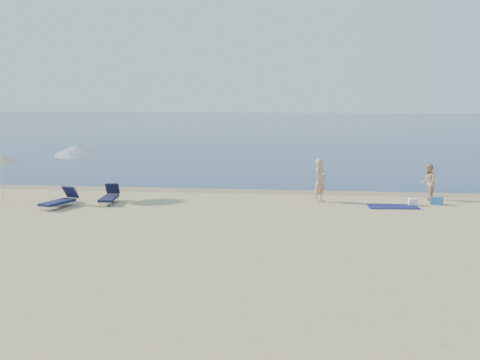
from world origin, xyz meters
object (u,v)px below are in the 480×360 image
(blue_cooler, at_px, (437,201))
(umbrella_near, at_px, (77,149))
(person_left, at_px, (320,180))
(person_right, at_px, (428,182))

(blue_cooler, bearing_deg, umbrella_near, -156.34)
(person_left, relative_size, person_right, 1.18)
(person_left, distance_m, umbrella_near, 10.76)
(blue_cooler, distance_m, umbrella_near, 15.71)
(person_right, xyz_separation_m, blue_cooler, (0.15, -1.16, -0.63))
(person_right, relative_size, blue_cooler, 3.39)
(person_right, distance_m, blue_cooler, 1.33)
(person_left, bearing_deg, blue_cooler, -62.39)
(blue_cooler, height_order, umbrella_near, umbrella_near)
(person_left, height_order, blue_cooler, person_left)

